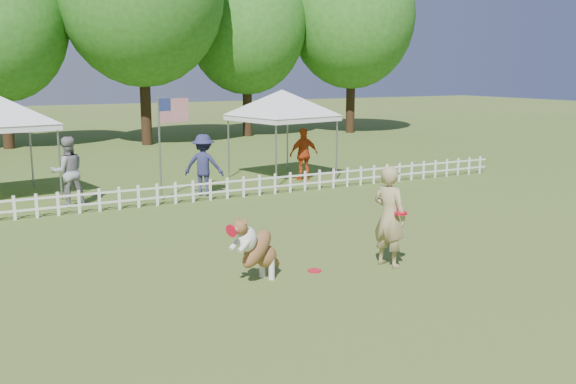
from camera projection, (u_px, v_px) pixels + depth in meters
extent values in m
plane|color=#36541A|center=(317.00, 275.00, 11.27)|extent=(120.00, 120.00, 0.00)
imported|color=tan|center=(389.00, 216.00, 11.61)|extent=(0.61, 0.77, 1.86)
cylinder|color=red|center=(314.00, 271.00, 11.45)|extent=(0.30, 0.30, 0.02)
imported|color=gray|center=(68.00, 172.00, 16.78)|extent=(0.94, 0.76, 1.84)
imported|color=#262851|center=(204.00, 165.00, 18.25)|extent=(1.30, 1.19, 1.75)
imported|color=#C84217|center=(304.00, 154.00, 20.83)|extent=(1.02, 0.48, 1.70)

